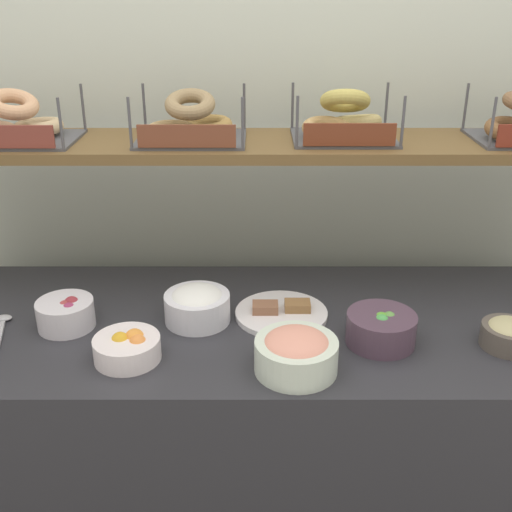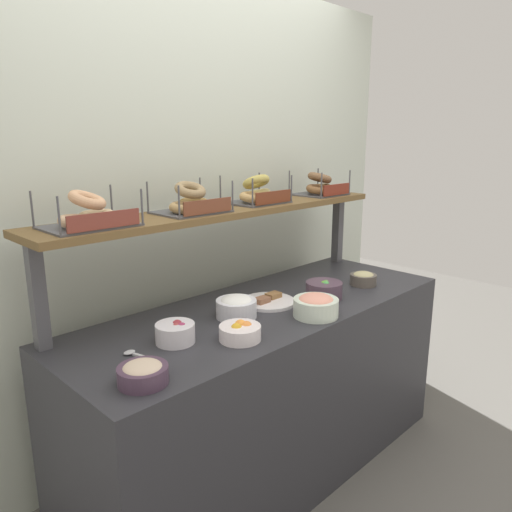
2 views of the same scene
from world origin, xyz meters
The scene contains 19 objects.
ground_plane centered at (0.00, 0.00, 0.00)m, with size 8.00×8.00×0.00m, color #595651.
back_wall centered at (0.00, 0.55, 1.20)m, with size 3.15×0.06×2.40m, color beige.
deli_counter centered at (0.00, 0.00, 0.42)m, with size 1.95×0.70×0.85m, color #2D2D33.
shelf_riser_left centered at (-0.91, 0.27, 1.05)m, with size 0.05×0.05×0.40m, color #4C4C51.
shelf_riser_right centered at (0.91, 0.27, 1.05)m, with size 0.05×0.05×0.40m, color #4C4C51.
upper_shelf centered at (0.00, 0.27, 1.26)m, with size 1.91×0.32×0.03m, color brown.
bowl_cream_cheese centered at (-0.19, 0.00, 0.90)m, with size 0.18×0.18×0.10m.
bowl_fruit_salad centered at (-0.34, -0.19, 0.88)m, with size 0.16×0.16×0.07m.
bowl_hummus centered at (0.60, -0.13, 0.89)m, with size 0.14×0.14×0.07m.
bowl_veggie_mix centered at (0.28, -0.11, 0.89)m, with size 0.18×0.18×0.09m.
bowl_tuna_salad centered at (-0.80, -0.22, 0.89)m, with size 0.16×0.16×0.07m.
bowl_beet_salad centered at (-0.54, -0.03, 0.89)m, with size 0.15×0.15×0.08m.
bowl_lox_spread centered at (0.06, -0.24, 0.90)m, with size 0.20×0.20×0.10m.
serving_plate_white centered at (0.04, 0.02, 0.86)m, with size 0.25×0.25×0.04m.
serving_spoon_near_plate centered at (-0.71, -0.04, 0.86)m, with size 0.07×0.17×0.01m.
bagel_basket_plain centered at (-0.70, 0.25, 1.33)m, with size 0.33×0.25×0.15m.
bagel_basket_everything centered at (-0.22, 0.26, 1.33)m, with size 0.30×0.26×0.14m.
bagel_basket_sesame centered at (0.21, 0.28, 1.33)m, with size 0.29×0.25×0.15m.
bagel_basket_cinnamon_raisin centered at (0.71, 0.27, 1.33)m, with size 0.27×0.25×0.14m.
Camera 2 is at (-1.55, -1.47, 1.62)m, focal length 34.37 mm.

